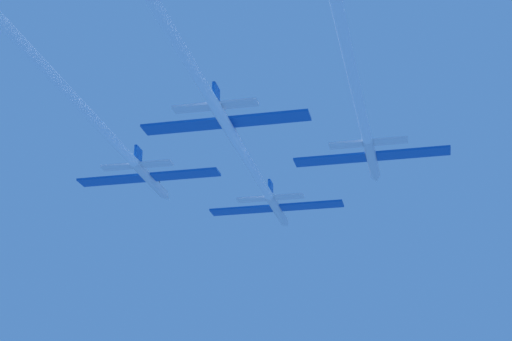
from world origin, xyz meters
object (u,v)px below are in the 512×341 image
at_px(jet_left_wing, 107,133).
at_px(jet_slot, 187,59).
at_px(jet_lead, 247,159).
at_px(jet_right_wing, 359,104).

bearing_deg(jet_left_wing, jet_slot, -46.39).
distance_m(jet_lead, jet_right_wing, 19.35).
bearing_deg(jet_slot, jet_lead, 89.16).
xyz_separation_m(jet_lead, jet_right_wing, (15.52, -11.54, 0.78)).
xyz_separation_m(jet_lead, jet_slot, (-0.37, -25.54, 0.68)).
xyz_separation_m(jet_left_wing, jet_right_wing, (30.75, -1.59, 0.02)).
distance_m(jet_lead, jet_left_wing, 18.20).
relative_size(jet_lead, jet_left_wing, 1.17).
height_order(jet_lead, jet_left_wing, jet_left_wing).
relative_size(jet_lead, jet_right_wing, 1.14).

